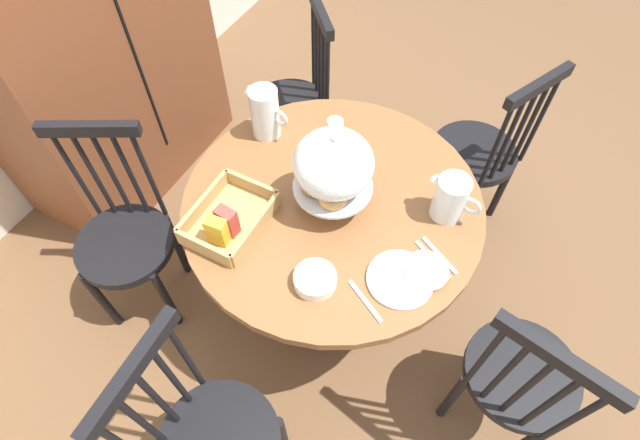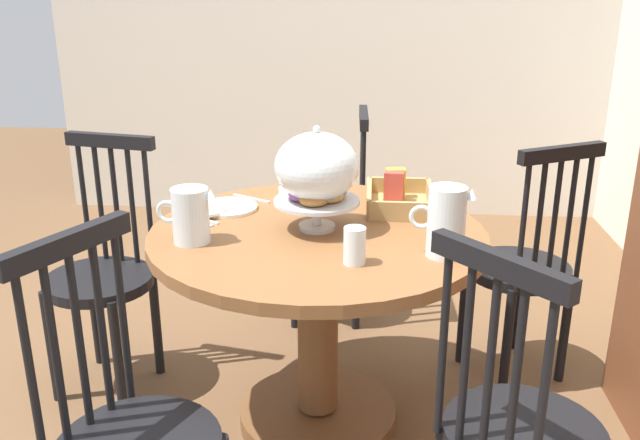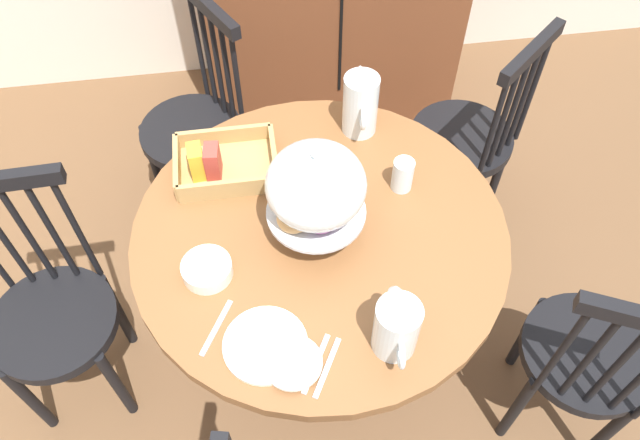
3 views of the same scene
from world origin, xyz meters
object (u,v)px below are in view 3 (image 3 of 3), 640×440
object	(u,v)px
dining_table	(320,273)
windsor_chair_by_cabinet	(197,129)
china_plate_small	(293,363)
windsor_chair_near_window	(467,141)
windsor_chair_facing_door	(54,315)
drinking_glass	(403,175)
windsor_chair_host_seat	(586,360)
orange_juice_pitcher	(396,329)
cereal_bowl	(207,269)
milk_pitcher	(360,107)
pastry_stand_with_dome	(316,189)
cereal_basket	(221,164)
china_plate_large	(265,345)

from	to	relation	value
dining_table	windsor_chair_by_cabinet	bearing A→B (deg)	116.60
dining_table	china_plate_small	xyz separation A→B (m)	(-0.13, -0.41, 0.25)
windsor_chair_near_window	windsor_chair_facing_door	bearing A→B (deg)	-160.08
drinking_glass	windsor_chair_by_cabinet	bearing A→B (deg)	135.76
windsor_chair_host_seat	orange_juice_pitcher	world-z (taller)	windsor_chair_host_seat
windsor_chair_host_seat	orange_juice_pitcher	bearing A→B (deg)	179.27
cereal_bowl	orange_juice_pitcher	bearing A→B (deg)	-31.19
windsor_chair_near_window	windsor_chair_by_cabinet	size ratio (longest dim) A/B	1.00
dining_table	windsor_chair_near_window	distance (m)	0.85
drinking_glass	orange_juice_pitcher	bearing A→B (deg)	-104.83
windsor_chair_by_cabinet	dining_table	bearing A→B (deg)	-63.40
windsor_chair_by_cabinet	orange_juice_pitcher	size ratio (longest dim) A/B	4.92
windsor_chair_facing_door	milk_pitcher	distance (m)	1.18
windsor_chair_facing_door	drinking_glass	distance (m)	1.18
pastry_stand_with_dome	orange_juice_pitcher	distance (m)	0.42
dining_table	windsor_chair_near_window	size ratio (longest dim) A/B	1.13
orange_juice_pitcher	cereal_bowl	distance (m)	0.55
cereal_bowl	cereal_basket	bearing A→B (deg)	80.99
windsor_chair_near_window	windsor_chair_facing_door	size ratio (longest dim) A/B	1.00
cereal_basket	china_plate_small	bearing A→B (deg)	-78.13
milk_pitcher	windsor_chair_facing_door	bearing A→B (deg)	-159.21
pastry_stand_with_dome	cereal_basket	world-z (taller)	pastry_stand_with_dome
china_plate_large	cereal_bowl	world-z (taller)	cereal_bowl
windsor_chair_near_window	windsor_chair_host_seat	bearing A→B (deg)	-83.83
windsor_chair_facing_door	cereal_bowl	bearing A→B (deg)	-10.74
windsor_chair_facing_door	pastry_stand_with_dome	bearing A→B (deg)	-0.03
windsor_chair_host_seat	china_plate_large	xyz separation A→B (m)	(-0.95, 0.05, 0.29)
cereal_bowl	drinking_glass	size ratio (longest dim) A/B	1.27
cereal_basket	orange_juice_pitcher	bearing A→B (deg)	-58.21
windsor_chair_host_seat	cereal_bowl	size ratio (longest dim) A/B	6.96
windsor_chair_host_seat	windsor_chair_near_window	bearing A→B (deg)	96.17
milk_pitcher	cereal_bowl	bearing A→B (deg)	-136.27
windsor_chair_facing_door	pastry_stand_with_dome	size ratio (longest dim) A/B	2.83
orange_juice_pitcher	cereal_basket	world-z (taller)	orange_juice_pitcher
orange_juice_pitcher	milk_pitcher	xyz separation A→B (m)	(0.05, 0.77, 0.02)
windsor_chair_near_window	dining_table	bearing A→B (deg)	-140.36
milk_pitcher	pastry_stand_with_dome	bearing A→B (deg)	-116.77
china_plate_small	drinking_glass	distance (m)	0.67
dining_table	windsor_chair_by_cabinet	world-z (taller)	windsor_chair_by_cabinet
china_plate_large	cereal_bowl	bearing A→B (deg)	119.79
windsor_chair_near_window	cereal_basket	bearing A→B (deg)	-163.54
windsor_chair_host_seat	cereal_bowl	world-z (taller)	windsor_chair_host_seat
windsor_chair_facing_door	windsor_chair_near_window	bearing A→B (deg)	19.92
windsor_chair_by_cabinet	windsor_chair_near_window	bearing A→B (deg)	-11.88
windsor_chair_by_cabinet	orange_juice_pitcher	xyz separation A→B (m)	(0.52, -1.15, 0.37)
pastry_stand_with_dome	cereal_bowl	distance (m)	0.37
windsor_chair_host_seat	milk_pitcher	size ratio (longest dim) A/B	4.61
drinking_glass	china_plate_small	bearing A→B (deg)	-126.75
dining_table	windsor_chair_host_seat	bearing A→B (deg)	-27.30
dining_table	windsor_chair_facing_door	size ratio (longest dim) A/B	1.13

